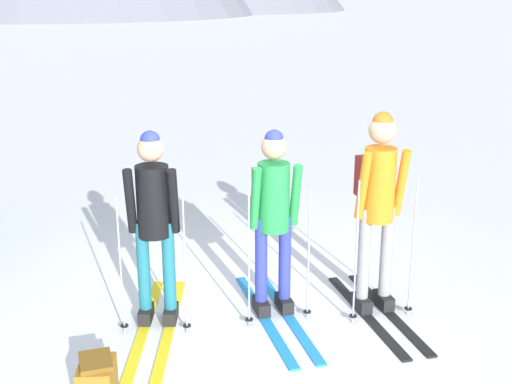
# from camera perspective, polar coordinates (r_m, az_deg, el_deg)

# --- Properties ---
(ground_plane) EXTENTS (400.00, 400.00, 0.00)m
(ground_plane) POSITION_cam_1_polar(r_m,az_deg,el_deg) (6.06, -0.29, -10.76)
(ground_plane) COLOR white
(skier_in_black) EXTENTS (0.83, 1.81, 1.74)m
(skier_in_black) POSITION_cam_1_polar(r_m,az_deg,el_deg) (5.65, -8.83, -2.59)
(skier_in_black) COLOR yellow
(skier_in_black) RESTS_ON ground
(skier_in_green) EXTENTS (0.61, 1.76, 1.71)m
(skier_in_green) POSITION_cam_1_polar(r_m,az_deg,el_deg) (5.77, 1.48, -1.86)
(skier_in_green) COLOR #1E84D1
(skier_in_green) RESTS_ON ground
(skier_in_orange) EXTENTS (0.61, 1.62, 1.85)m
(skier_in_orange) POSITION_cam_1_polar(r_m,az_deg,el_deg) (5.89, 10.48, -0.69)
(skier_in_orange) COLOR black
(skier_in_orange) RESTS_ON ground
(backpack_on_snow_front) EXTENTS (0.31, 0.37, 0.38)m
(backpack_on_snow_front) POSITION_cam_1_polar(r_m,az_deg,el_deg) (4.95, -13.56, -15.77)
(backpack_on_snow_front) COLOR #99661E
(backpack_on_snow_front) RESTS_ON ground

